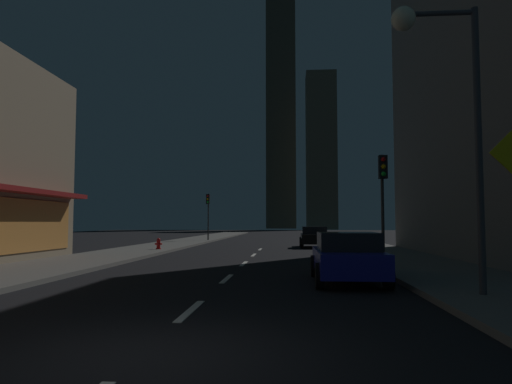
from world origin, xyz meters
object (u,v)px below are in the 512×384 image
object	(u,v)px
fire_hydrant_far_left	(158,244)
street_lamp_right	(439,76)
car_parked_near	(347,257)
traffic_light_near_right	(383,184)
car_parked_far	(314,237)
traffic_light_far_left	(208,206)

from	to	relation	value
fire_hydrant_far_left	street_lamp_right	distance (m)	20.60
fire_hydrant_far_left	street_lamp_right	world-z (taller)	street_lamp_right
car_parked_near	traffic_light_near_right	xyz separation A→B (m)	(1.90, 4.36, 2.45)
car_parked_near	car_parked_far	bearing A→B (deg)	90.00
traffic_light_far_left	street_lamp_right	size ratio (longest dim) A/B	0.64
car_parked_near	car_parked_far	distance (m)	19.12
car_parked_far	traffic_light_far_left	xyz separation A→B (m)	(-9.10, 8.89, 2.45)
street_lamp_right	car_parked_far	bearing A→B (deg)	94.61
traffic_light_near_right	car_parked_far	bearing A→B (deg)	97.34
fire_hydrant_far_left	traffic_light_near_right	bearing A→B (deg)	-39.18
traffic_light_near_right	fire_hydrant_far_left	bearing A→B (deg)	140.82
traffic_light_near_right	car_parked_near	bearing A→B (deg)	-113.54
car_parked_near	fire_hydrant_far_left	world-z (taller)	car_parked_near
traffic_light_near_right	street_lamp_right	distance (m)	7.56
traffic_light_near_right	traffic_light_far_left	bearing A→B (deg)	114.95
car_parked_near	traffic_light_near_right	world-z (taller)	traffic_light_near_right
fire_hydrant_far_left	car_parked_near	bearing A→B (deg)	-55.17
traffic_light_far_left	car_parked_far	bearing A→B (deg)	-44.33
car_parked_far	fire_hydrant_far_left	bearing A→B (deg)	-150.08
car_parked_near	car_parked_far	size ratio (longest dim) A/B	1.00
street_lamp_right	traffic_light_far_left	bearing A→B (deg)	109.36
car_parked_far	traffic_light_far_left	size ratio (longest dim) A/B	1.01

